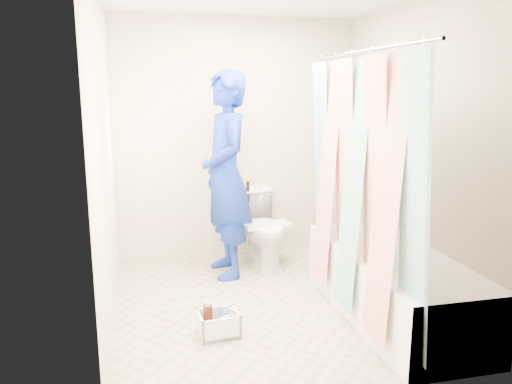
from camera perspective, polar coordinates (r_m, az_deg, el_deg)
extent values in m
plane|color=tan|center=(4.14, 1.47, -12.61)|extent=(2.60, 2.60, 0.00)
cube|color=#BBAF90|center=(5.06, -2.19, 6.01)|extent=(2.40, 0.02, 2.40)
cube|color=#BBAF90|center=(2.58, 8.88, 0.26)|extent=(2.40, 0.02, 2.40)
cube|color=#BBAF90|center=(3.69, -16.82, 3.35)|extent=(0.02, 2.60, 2.40)
cube|color=#BBAF90|center=(4.27, 17.40, 4.40)|extent=(0.02, 2.60, 2.40)
cube|color=white|center=(3.97, 15.25, -10.21)|extent=(0.70, 1.75, 0.50)
cube|color=white|center=(3.90, 15.42, -7.35)|extent=(0.58, 1.63, 0.06)
cylinder|color=silver|center=(3.55, 11.91, 15.43)|extent=(0.02, 1.90, 0.02)
cube|color=white|center=(3.61, 11.29, 0.55)|extent=(0.06, 1.75, 1.80)
imported|color=white|center=(4.89, 0.72, -4.15)|extent=(0.50, 0.76, 0.73)
cube|color=white|center=(4.77, 1.23, -3.77)|extent=(0.47, 0.25, 0.03)
cylinder|color=black|center=(4.96, -0.93, 0.09)|extent=(0.04, 0.04, 0.21)
cylinder|color=gold|center=(4.94, -0.94, 1.42)|extent=(0.06, 0.06, 0.03)
cylinder|color=white|center=(5.01, 0.54, -0.02)|extent=(0.03, 0.03, 0.18)
imported|color=#0E1291|center=(4.52, -3.46, 1.90)|extent=(0.51, 0.72, 1.87)
cube|color=white|center=(3.67, -4.31, -15.78)|extent=(0.30, 0.25, 0.03)
cube|color=white|center=(3.61, -6.42, -15.04)|extent=(0.04, 0.23, 0.17)
cube|color=white|center=(3.66, -2.26, -14.55)|extent=(0.04, 0.23, 0.17)
cube|color=white|center=(3.55, -3.91, -15.52)|extent=(0.28, 0.04, 0.17)
cube|color=white|center=(3.73, -4.71, -14.12)|extent=(0.28, 0.04, 0.17)
cylinder|color=#3B170B|center=(3.64, -5.51, -14.14)|extent=(0.07, 0.07, 0.19)
cylinder|color=silver|center=(3.68, -3.63, -13.99)|extent=(0.06, 0.06, 0.17)
cylinder|color=beige|center=(3.60, -3.84, -15.02)|extent=(0.04, 0.04, 0.12)
cylinder|color=#3B170B|center=(3.59, -5.15, -15.72)|extent=(0.06, 0.06, 0.06)
cylinder|color=gold|center=(3.57, -5.16, -15.24)|extent=(0.06, 0.06, 0.01)
imported|color=white|center=(3.61, -2.84, -14.42)|extent=(0.11, 0.11, 0.18)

